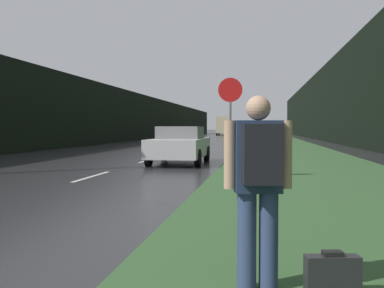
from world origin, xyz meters
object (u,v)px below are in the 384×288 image
object	(u,v)px
delivery_truck	(224,126)
suitcase	(332,276)
car_passing_near	(180,145)
stop_sign	(230,117)
hitchhiker_with_backpack	(259,180)

from	to	relation	value
delivery_truck	suitcase	bearing A→B (deg)	-85.13
suitcase	delivery_truck	distance (m)	84.68
suitcase	delivery_truck	xyz separation A→B (m)	(-7.19, 84.36, 1.59)
car_passing_near	delivery_truck	xyz separation A→B (m)	(-3.44, 69.76, 1.03)
suitcase	delivery_truck	size ratio (longest dim) A/B	0.06
stop_sign	car_passing_near	world-z (taller)	stop_sign
suitcase	delivery_truck	world-z (taller)	delivery_truck
hitchhiker_with_backpack	delivery_truck	bearing A→B (deg)	84.66
stop_sign	car_passing_near	distance (m)	6.03
stop_sign	delivery_truck	size ratio (longest dim) A/B	0.36
stop_sign	car_passing_near	size ratio (longest dim) A/B	0.60
hitchhiker_with_backpack	delivery_truck	distance (m)	84.60
stop_sign	hitchhiker_with_backpack	size ratio (longest dim) A/B	1.64
hitchhiker_with_backpack	car_passing_near	xyz separation A→B (m)	(-3.14, 14.57, -0.24)
suitcase	hitchhiker_with_backpack	bearing A→B (deg)	168.29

